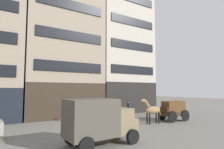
% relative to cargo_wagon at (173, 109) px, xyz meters
% --- Properties ---
extents(ground_plane, '(120.00, 120.00, 0.00)m').
position_rel_cargo_wagon_xyz_m(ground_plane, '(-8.38, 0.30, -1.15)').
color(ground_plane, slate).
extents(building_center_left, '(9.44, 6.37, 18.35)m').
position_rel_cargo_wagon_xyz_m(building_center_left, '(-8.47, 9.70, 8.07)').
color(building_center_left, '#33281E').
rests_on(building_center_left, ground_plane).
extents(building_center_right, '(8.98, 6.37, 18.01)m').
position_rel_cargo_wagon_xyz_m(building_center_right, '(0.40, 9.70, 7.90)').
color(building_center_right, black).
rests_on(building_center_right, ground_plane).
extents(cargo_wagon, '(3.00, 1.70, 1.98)m').
position_rel_cargo_wagon_xyz_m(cargo_wagon, '(0.00, 0.00, 0.00)').
color(cargo_wagon, '#3D2819').
rests_on(cargo_wagon, ground_plane).
extents(draft_horse, '(2.35, 0.72, 2.30)m').
position_rel_cargo_wagon_xyz_m(draft_horse, '(-2.95, 0.00, 0.12)').
color(draft_horse, '#937047').
rests_on(draft_horse, ground_plane).
extents(delivery_truck_near, '(4.40, 2.24, 2.62)m').
position_rel_cargo_wagon_xyz_m(delivery_truck_near, '(-10.25, -3.16, 0.28)').
color(delivery_truck_near, '#7A6B4C').
rests_on(delivery_truck_near, ground_plane).
extents(pedestrian_officer, '(0.51, 0.51, 1.79)m').
position_rel_cargo_wagon_xyz_m(pedestrian_officer, '(-1.35, 5.62, -0.17)').
color(pedestrian_officer, black).
rests_on(pedestrian_officer, ground_plane).
extents(fire_hydrant_curbside, '(0.24, 0.24, 0.83)m').
position_rel_cargo_wagon_xyz_m(fire_hydrant_curbside, '(-9.29, 5.73, -0.72)').
color(fire_hydrant_curbside, maroon).
rests_on(fire_hydrant_curbside, ground_plane).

